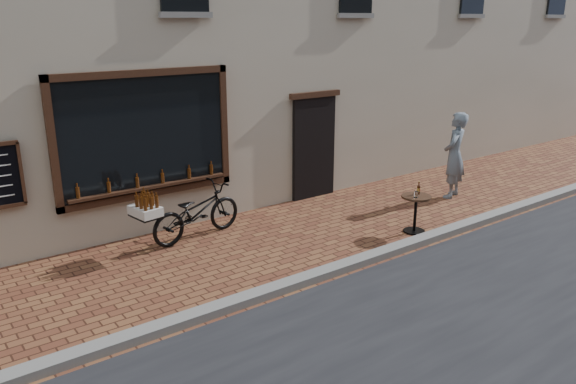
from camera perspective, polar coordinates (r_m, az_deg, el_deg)
ground at (r=8.91m, az=7.09°, el=-8.09°), size 90.00×90.00×0.00m
kerb at (r=9.02m, az=6.23°, el=-7.32°), size 90.00×0.25×0.12m
cargo_bicycle at (r=10.13m, az=-9.44°, el=-2.00°), size 2.19×0.92×1.04m
bistro_table at (r=10.54m, az=12.86°, el=-1.41°), size 0.55×0.55×0.94m
pedestrian at (r=12.76m, az=16.55°, el=3.60°), size 0.80×0.67×1.88m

